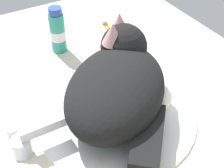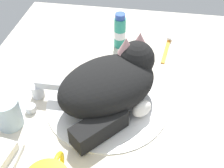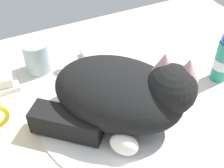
{
  "view_description": "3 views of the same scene",
  "coord_description": "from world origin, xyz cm",
  "px_view_note": "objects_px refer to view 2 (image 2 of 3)",
  "views": [
    {
      "loc": [
        -40.1,
        24.0,
        48.05
      ],
      "look_at": [
        1.84,
        -0.22,
        7.07
      ],
      "focal_mm": 51.56,
      "sensor_mm": 36.0,
      "label": 1
    },
    {
      "loc": [
        -54.92,
        -10.05,
        57.55
      ],
      "look_at": [
        2.6,
        -0.84,
        5.09
      ],
      "focal_mm": 46.81,
      "sensor_mm": 36.0,
      "label": 2
    },
    {
      "loc": [
        -19.9,
        -38.95,
        48.39
      ],
      "look_at": [
        0.51,
        3.76,
        6.05
      ],
      "focal_mm": 47.85,
      "sensor_mm": 36.0,
      "label": 3
    }
  ],
  "objects_px": {
    "rinse_cup": "(8,113)",
    "toothbrush": "(167,48)",
    "toothpaste_bottle": "(120,32)",
    "soap_bar": "(2,154)",
    "faucet": "(42,90)",
    "cat": "(112,82)"
  },
  "relations": [
    {
      "from": "rinse_cup",
      "to": "toothbrush",
      "type": "height_order",
      "value": "rinse_cup"
    },
    {
      "from": "toothpaste_bottle",
      "to": "toothbrush",
      "type": "bearing_deg",
      "value": -87.66
    },
    {
      "from": "rinse_cup",
      "to": "toothbrush",
      "type": "relative_size",
      "value": 0.53
    },
    {
      "from": "soap_bar",
      "to": "rinse_cup",
      "type": "bearing_deg",
      "value": 15.02
    },
    {
      "from": "faucet",
      "to": "soap_bar",
      "type": "bearing_deg",
      "value": 175.0
    },
    {
      "from": "faucet",
      "to": "toothpaste_bottle",
      "type": "relative_size",
      "value": 1.18
    },
    {
      "from": "faucet",
      "to": "cat",
      "type": "bearing_deg",
      "value": -87.69
    },
    {
      "from": "soap_bar",
      "to": "toothbrush",
      "type": "relative_size",
      "value": 0.46
    },
    {
      "from": "faucet",
      "to": "toothpaste_bottle",
      "type": "xyz_separation_m",
      "value": [
        0.28,
        -0.18,
        0.03
      ]
    },
    {
      "from": "faucet",
      "to": "cat",
      "type": "relative_size",
      "value": 0.42
    },
    {
      "from": "rinse_cup",
      "to": "toothbrush",
      "type": "bearing_deg",
      "value": -44.1
    },
    {
      "from": "cat",
      "to": "toothpaste_bottle",
      "type": "bearing_deg",
      "value": 3.72
    },
    {
      "from": "cat",
      "to": "toothpaste_bottle",
      "type": "height_order",
      "value": "cat"
    },
    {
      "from": "cat",
      "to": "toothbrush",
      "type": "distance_m",
      "value": 0.32
    },
    {
      "from": "faucet",
      "to": "soap_bar",
      "type": "xyz_separation_m",
      "value": [
        -0.22,
        0.02,
        -0.0
      ]
    },
    {
      "from": "rinse_cup",
      "to": "toothpaste_bottle",
      "type": "xyz_separation_m",
      "value": [
        0.39,
        -0.22,
        0.02
      ]
    },
    {
      "from": "faucet",
      "to": "toothbrush",
      "type": "relative_size",
      "value": 0.95
    },
    {
      "from": "toothbrush",
      "to": "faucet",
      "type": "bearing_deg",
      "value": 130.37
    },
    {
      "from": "faucet",
      "to": "toothbrush",
      "type": "height_order",
      "value": "faucet"
    },
    {
      "from": "faucet",
      "to": "toothbrush",
      "type": "xyz_separation_m",
      "value": [
        0.29,
        -0.34,
        -0.02
      ]
    },
    {
      "from": "soap_bar",
      "to": "toothpaste_bottle",
      "type": "bearing_deg",
      "value": -21.58
    },
    {
      "from": "rinse_cup",
      "to": "toothpaste_bottle",
      "type": "relative_size",
      "value": 0.66
    }
  ]
}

